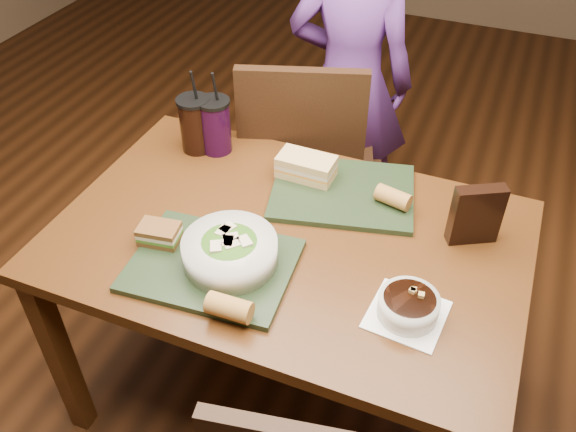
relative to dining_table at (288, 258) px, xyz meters
The scene contains 15 objects.
ground 0.66m from the dining_table, ahead, with size 6.00×6.00×0.00m, color #381C0B.
dining_table is the anchor object (origin of this frame).
chair_far 0.61m from the dining_table, 104.07° to the left, with size 0.55×0.56×1.00m.
diner 1.00m from the dining_table, 97.73° to the left, with size 0.51×0.34×1.41m, color #552A75.
tray_near 0.26m from the dining_table, 125.12° to the right, with size 0.42×0.32×0.02m, color black.
tray_far 0.26m from the dining_table, 70.11° to the left, with size 0.42×0.32×0.02m, color black.
salad_bowl 0.24m from the dining_table, 118.59° to the right, with size 0.25×0.25×0.08m.
soup_bowl 0.43m from the dining_table, 22.88° to the right, with size 0.19×0.19×0.07m.
sandwich_near 0.37m from the dining_table, 150.95° to the right, with size 0.12×0.09×0.05m.
sandwich_far 0.30m from the dining_table, 99.77° to the left, with size 0.18×0.10×0.07m.
baguette_near 0.36m from the dining_table, 92.31° to the right, with size 0.06×0.06×0.11m, color #AD7533.
baguette_far 0.35m from the dining_table, 42.73° to the left, with size 0.05×0.05×0.10m, color #AD7533.
cup_cola 0.55m from the dining_table, 147.12° to the left, with size 0.11×0.11×0.29m.
cup_berry 0.52m from the dining_table, 141.17° to the left, with size 0.11×0.11×0.29m.
chip_bag 0.53m from the dining_table, 20.29° to the left, with size 0.14×0.04×0.18m, color black.
Camera 1 is at (0.47, -1.16, 1.89)m, focal length 38.00 mm.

